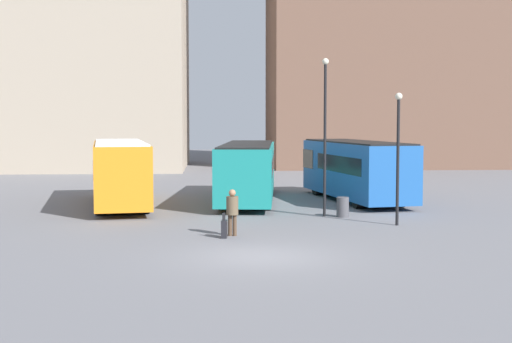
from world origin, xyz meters
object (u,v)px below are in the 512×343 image
Objects in this scene: bus_2 at (355,168)px; traveler at (232,208)px; bus_0 at (120,171)px; suitcase at (224,229)px; lamp_post_1 at (398,147)px; bus_1 at (248,169)px; trash_bin at (343,207)px; lamp_post_0 at (325,126)px.

traveler is at bearing 138.90° from bus_2.
suitcase is (4.82, -9.71, -1.37)m from bus_0.
bus_0 is 11.80m from bus_2.
bus_2 is 6.10× the size of traveler.
bus_0 reaches higher than suitcase.
lamp_post_1 is at bearing 169.78° from bus_2.
bus_0 is at bearing 34.77° from traveler.
bus_1 is 1.16× the size of bus_2.
trash_bin is at bearing -40.19° from traveler.
traveler reaches higher than suitcase.
traveler is at bearing -129.62° from lamp_post_0.
bus_2 is 13.21m from suitcase.
bus_1 is at bearing 119.79° from trash_bin.
lamp_post_0 is (-2.50, -5.85, 2.22)m from bus_2.
lamp_post_0 reaches higher than suitcase.
traveler is at bearing 179.73° from bus_1.
lamp_post_0 is (2.96, -6.16, 2.27)m from bus_1.
bus_2 is 1.51× the size of lamp_post_0.
bus_0 is at bearing 111.57° from bus_1.
bus_1 is at bearing -82.76° from bus_0.
bus_2 is at bearing -25.66° from suitcase.
bus_0 is 1.03× the size of bus_2.
suitcase is 0.17× the size of lamp_post_1.
lamp_post_0 is at bearing 131.22° from lamp_post_1.
lamp_post_1 reaches higher than bus_0.
suitcase is at bearing -135.28° from trash_bin.
suitcase reaches higher than trash_bin.
bus_1 reaches higher than suitcase.
lamp_post_1 reaches higher than trash_bin.
bus_2 is at bearing -87.78° from bus_1.
bus_1 is at bearing 0.14° from traveler.
bus_2 is (5.46, -0.31, 0.05)m from bus_1.
lamp_post_0 reaches higher than lamp_post_1.
bus_1 is 1.76× the size of lamp_post_0.
traveler reaches higher than trash_bin.
lamp_post_1 is 4.00m from trash_bin.
suitcase is at bearing -129.27° from lamp_post_0.
bus_2 is 11.90× the size of trash_bin.
lamp_post_0 is (4.08, 4.92, 2.89)m from traveler.
bus_1 is 7.11× the size of traveler.
bus_1 is 7.20m from lamp_post_0.
lamp_post_1 reaches higher than bus_2.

